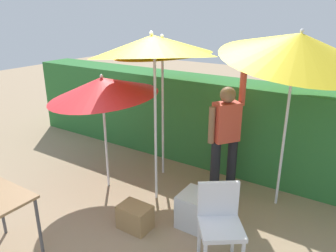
% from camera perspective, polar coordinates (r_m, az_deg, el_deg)
% --- Properties ---
extents(ground_plane, '(24.00, 24.00, 0.00)m').
position_cam_1_polar(ground_plane, '(4.68, -2.07, -13.85)').
color(ground_plane, '#9E8466').
extents(hedge_row, '(8.00, 0.70, 1.50)m').
position_cam_1_polar(hedge_row, '(5.70, 7.80, 0.69)').
color(hedge_row, '#2D7033').
rests_on(hedge_row, ground_plane).
extents(umbrella_rainbow, '(1.92, 1.89, 2.57)m').
position_cam_1_polar(umbrella_rainbow, '(4.30, 21.72, 12.73)').
color(umbrella_rainbow, silver).
rests_on(umbrella_rainbow, ground_plane).
extents(umbrella_orange, '(1.63, 1.62, 2.44)m').
position_cam_1_polar(umbrella_orange, '(4.15, -2.65, 13.66)').
color(umbrella_orange, silver).
rests_on(umbrella_orange, ground_plane).
extents(umbrella_yellow, '(1.48, 1.47, 2.27)m').
position_cam_1_polar(umbrella_yellow, '(4.92, -1.02, 13.73)').
color(umbrella_yellow, silver).
rests_on(umbrella_yellow, ground_plane).
extents(umbrella_navy, '(1.58, 1.57, 1.80)m').
position_cam_1_polar(umbrella_navy, '(4.68, -11.43, 6.66)').
color(umbrella_navy, silver).
rests_on(umbrella_navy, ground_plane).
extents(person_vendor, '(0.39, 0.50, 1.88)m').
position_cam_1_polar(person_vendor, '(4.70, 10.02, -1.20)').
color(person_vendor, black).
rests_on(person_vendor, ground_plane).
extents(chair_plastic, '(0.62, 0.62, 0.89)m').
position_cam_1_polar(chair_plastic, '(3.59, 9.03, -15.91)').
color(chair_plastic, silver).
rests_on(chair_plastic, ground_plane).
extents(cooler_box, '(0.58, 0.42, 0.44)m').
position_cam_1_polar(cooler_box, '(4.20, 6.08, -14.70)').
color(cooler_box, silver).
rests_on(cooler_box, ground_plane).
extents(crate_cardboard, '(0.40, 0.29, 0.31)m').
position_cam_1_polar(crate_cardboard, '(4.22, -5.77, -15.53)').
color(crate_cardboard, '#9E7A4C').
rests_on(crate_cardboard, ground_plane).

